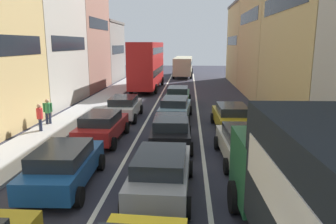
{
  "coord_description": "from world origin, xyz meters",
  "views": [
    {
      "loc": [
        1.02,
        -3.43,
        4.93
      ],
      "look_at": [
        0.0,
        12.0,
        1.6
      ],
      "focal_mm": 34.07,
      "sensor_mm": 36.0,
      "label": 1
    }
  ],
  "objects_px": {
    "removalist_box_truck": "(326,199)",
    "pedestrian_far_sidewalk": "(48,111)",
    "bus_mid_queue_primary": "(147,63)",
    "pedestrian_near_kerb": "(40,117)",
    "sedan_left_lane_third": "(102,126)",
    "hatchback_centre_lane_third": "(171,130)",
    "sedan_right_lane_behind_truck": "(244,143)",
    "wagon_left_lane_second": "(64,165)",
    "wagon_right_lane_far": "(231,116)",
    "coupe_centre_lane_fourth": "(175,108)",
    "bus_far_queue_secondary": "(183,65)",
    "sedan_left_lane_fourth": "(124,107)",
    "sedan_centre_lane_fifth": "(178,95)",
    "sedan_centre_lane_second": "(161,172)"
  },
  "relations": [
    {
      "from": "hatchback_centre_lane_third",
      "to": "bus_mid_queue_primary",
      "type": "distance_m",
      "value": 20.05
    },
    {
      "from": "sedan_left_lane_third",
      "to": "sedan_left_lane_fourth",
      "type": "relative_size",
      "value": 1.0
    },
    {
      "from": "wagon_left_lane_second",
      "to": "sedan_left_lane_fourth",
      "type": "distance_m",
      "value": 10.49
    },
    {
      "from": "sedan_left_lane_third",
      "to": "pedestrian_near_kerb",
      "type": "relative_size",
      "value": 2.61
    },
    {
      "from": "sedan_right_lane_behind_truck",
      "to": "pedestrian_far_sidewalk",
      "type": "distance_m",
      "value": 12.08
    },
    {
      "from": "sedan_centre_lane_fifth",
      "to": "pedestrian_far_sidewalk",
      "type": "bearing_deg",
      "value": 134.99
    },
    {
      "from": "sedan_left_lane_third",
      "to": "sedan_centre_lane_fifth",
      "type": "height_order",
      "value": "same"
    },
    {
      "from": "removalist_box_truck",
      "to": "hatchback_centre_lane_third",
      "type": "height_order",
      "value": "removalist_box_truck"
    },
    {
      "from": "sedan_centre_lane_second",
      "to": "pedestrian_far_sidewalk",
      "type": "relative_size",
      "value": 2.62
    },
    {
      "from": "wagon_left_lane_second",
      "to": "wagon_right_lane_far",
      "type": "distance_m",
      "value": 10.52
    },
    {
      "from": "pedestrian_far_sidewalk",
      "to": "sedan_right_lane_behind_truck",
      "type": "bearing_deg",
      "value": 42.65
    },
    {
      "from": "sedan_centre_lane_second",
      "to": "bus_mid_queue_primary",
      "type": "bearing_deg",
      "value": 9.77
    },
    {
      "from": "wagon_left_lane_second",
      "to": "sedan_left_lane_third",
      "type": "xyz_separation_m",
      "value": [
        -0.1,
        5.35,
        0.0
      ]
    },
    {
      "from": "pedestrian_near_kerb",
      "to": "bus_mid_queue_primary",
      "type": "bearing_deg",
      "value": 45.4
    },
    {
      "from": "sedan_left_lane_fourth",
      "to": "sedan_right_lane_behind_truck",
      "type": "bearing_deg",
      "value": -139.24
    },
    {
      "from": "sedan_right_lane_behind_truck",
      "to": "sedan_centre_lane_fifth",
      "type": "bearing_deg",
      "value": 11.56
    },
    {
      "from": "sedan_centre_lane_fifth",
      "to": "pedestrian_far_sidewalk",
      "type": "xyz_separation_m",
      "value": [
        -7.64,
        -7.43,
        0.15
      ]
    },
    {
      "from": "bus_far_queue_secondary",
      "to": "pedestrian_near_kerb",
      "type": "height_order",
      "value": "bus_far_queue_secondary"
    },
    {
      "from": "bus_mid_queue_primary",
      "to": "pedestrian_near_kerb",
      "type": "relative_size",
      "value": 6.34
    },
    {
      "from": "hatchback_centre_lane_third",
      "to": "pedestrian_far_sidewalk",
      "type": "distance_m",
      "value": 8.4
    },
    {
      "from": "sedan_centre_lane_second",
      "to": "pedestrian_near_kerb",
      "type": "bearing_deg",
      "value": 48.0
    },
    {
      "from": "wagon_left_lane_second",
      "to": "sedan_centre_lane_fifth",
      "type": "bearing_deg",
      "value": -14.67
    },
    {
      "from": "removalist_box_truck",
      "to": "wagon_right_lane_far",
      "type": "distance_m",
      "value": 12.39
    },
    {
      "from": "sedan_left_lane_third",
      "to": "bus_mid_queue_primary",
      "type": "bearing_deg",
      "value": 1.51
    },
    {
      "from": "hatchback_centre_lane_third",
      "to": "sedan_right_lane_behind_truck",
      "type": "bearing_deg",
      "value": -121.64
    },
    {
      "from": "coupe_centre_lane_fourth",
      "to": "pedestrian_near_kerb",
      "type": "bearing_deg",
      "value": 119.74
    },
    {
      "from": "wagon_left_lane_second",
      "to": "sedan_centre_lane_fifth",
      "type": "height_order",
      "value": "same"
    },
    {
      "from": "sedan_right_lane_behind_truck",
      "to": "pedestrian_far_sidewalk",
      "type": "height_order",
      "value": "pedestrian_far_sidewalk"
    },
    {
      "from": "wagon_right_lane_far",
      "to": "coupe_centre_lane_fourth",
      "type": "bearing_deg",
      "value": 54.19
    },
    {
      "from": "bus_mid_queue_primary",
      "to": "pedestrian_far_sidewalk",
      "type": "distance_m",
      "value": 16.78
    },
    {
      "from": "coupe_centre_lane_fourth",
      "to": "bus_far_queue_secondary",
      "type": "height_order",
      "value": "bus_far_queue_secondary"
    },
    {
      "from": "sedan_centre_lane_fifth",
      "to": "wagon_right_lane_far",
      "type": "distance_m",
      "value": 8.29
    },
    {
      "from": "sedan_left_lane_fourth",
      "to": "pedestrian_near_kerb",
      "type": "height_order",
      "value": "pedestrian_near_kerb"
    },
    {
      "from": "pedestrian_near_kerb",
      "to": "hatchback_centre_lane_third",
      "type": "bearing_deg",
      "value": -46.66
    },
    {
      "from": "removalist_box_truck",
      "to": "wagon_left_lane_second",
      "type": "bearing_deg",
      "value": 56.69
    },
    {
      "from": "hatchback_centre_lane_third",
      "to": "pedestrian_far_sidewalk",
      "type": "xyz_separation_m",
      "value": [
        -7.67,
        3.41,
        0.15
      ]
    },
    {
      "from": "sedan_centre_lane_fifth",
      "to": "bus_mid_queue_primary",
      "type": "distance_m",
      "value": 9.71
    },
    {
      "from": "sedan_right_lane_behind_truck",
      "to": "bus_far_queue_secondary",
      "type": "distance_m",
      "value": 35.87
    },
    {
      "from": "coupe_centre_lane_fourth",
      "to": "sedan_left_lane_fourth",
      "type": "relative_size",
      "value": 1.02
    },
    {
      "from": "sedan_right_lane_behind_truck",
      "to": "wagon_left_lane_second",
      "type": "bearing_deg",
      "value": 110.97
    },
    {
      "from": "coupe_centre_lane_fourth",
      "to": "sedan_centre_lane_second",
      "type": "bearing_deg",
      "value": -176.73
    },
    {
      "from": "removalist_box_truck",
      "to": "hatchback_centre_lane_third",
      "type": "xyz_separation_m",
      "value": [
        -3.53,
        9.07,
        -1.18
      ]
    },
    {
      "from": "sedan_centre_lane_fifth",
      "to": "wagon_left_lane_second",
      "type": "bearing_deg",
      "value": 168.43
    },
    {
      "from": "removalist_box_truck",
      "to": "pedestrian_far_sidewalk",
      "type": "distance_m",
      "value": 16.8
    },
    {
      "from": "removalist_box_truck",
      "to": "sedan_left_lane_fourth",
      "type": "bearing_deg",
      "value": 23.61
    },
    {
      "from": "sedan_centre_lane_fifth",
      "to": "wagon_right_lane_far",
      "type": "relative_size",
      "value": 0.99
    },
    {
      "from": "removalist_box_truck",
      "to": "sedan_centre_lane_fifth",
      "type": "height_order",
      "value": "removalist_box_truck"
    },
    {
      "from": "wagon_left_lane_second",
      "to": "coupe_centre_lane_fourth",
      "type": "distance_m",
      "value": 10.86
    },
    {
      "from": "sedan_left_lane_fourth",
      "to": "bus_far_queue_secondary",
      "type": "bearing_deg",
      "value": -7.55
    },
    {
      "from": "removalist_box_truck",
      "to": "sedan_left_lane_third",
      "type": "relative_size",
      "value": 1.79
    }
  ]
}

